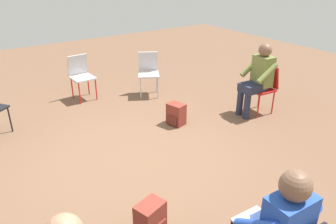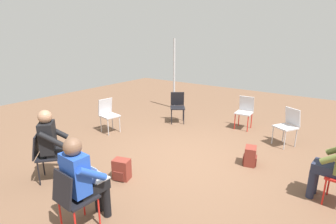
# 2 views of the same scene
# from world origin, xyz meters

# --- Properties ---
(ground_plane) EXTENTS (15.12, 15.12, 0.00)m
(ground_plane) POSITION_xyz_m (0.00, 0.00, 0.00)
(ground_plane) COLOR brown
(chair_west) EXTENTS (0.46, 0.42, 0.85)m
(chair_west) POSITION_xyz_m (-2.53, 0.21, 0.50)
(chair_west) COLOR #B7B7BC
(chair_west) RESTS_ON ground
(chair_south) EXTENTS (0.46, 0.50, 0.85)m
(chair_south) POSITION_xyz_m (-0.23, -2.52, 0.50)
(chair_south) COLOR #B7B7BC
(chair_south) RESTS_ON ground
(chair_east) EXTENTS (0.46, 0.42, 0.85)m
(chair_east) POSITION_xyz_m (2.47, -0.13, 0.50)
(chair_east) COLOR black
(chair_east) RESTS_ON ground
(chair_southwest) EXTENTS (0.58, 0.57, 0.85)m
(chair_southwest) POSITION_xyz_m (-1.93, -1.53, 0.50)
(chair_southwest) COLOR black
(chair_southwest) RESTS_ON ground
(chair_southeast) EXTENTS (0.59, 0.58, 0.85)m
(chair_southeast) POSITION_xyz_m (2.00, -1.57, 0.50)
(chair_southeast) COLOR black
(chair_southeast) RESTS_ON ground
(chair_northwest) EXTENTS (0.57, 0.55, 0.85)m
(chair_northwest) POSITION_xyz_m (-1.99, 1.39, 0.50)
(chair_northwest) COLOR #B7B7BC
(chair_northwest) RESTS_ON ground
(person_with_laptop) EXTENTS (0.54, 0.51, 1.24)m
(person_with_laptop) POSITION_xyz_m (2.30, -0.12, 0.69)
(person_with_laptop) COLOR black
(person_with_laptop) RESTS_ON ground
(person_in_black) EXTENTS (0.63, 0.63, 1.24)m
(person_in_black) POSITION_xyz_m (1.87, -1.46, 0.69)
(person_in_black) COLOR black
(person_in_black) RESTS_ON ground
(backpack_near_laptop_user) EXTENTS (0.30, 0.33, 0.36)m
(backpack_near_laptop_user) POSITION_xyz_m (1.23, -0.56, 0.16)
(backpack_near_laptop_user) COLOR maroon
(backpack_near_laptop_user) RESTS_ON ground
(backpack_by_empty_chair) EXTENTS (0.32, 0.29, 0.36)m
(backpack_by_empty_chair) POSITION_xyz_m (-0.58, 1.06, 0.16)
(backpack_by_empty_chair) COLOR maroon
(backpack_by_empty_chair) RESTS_ON ground
(tent_pole_near) EXTENTS (0.07, 0.07, 2.30)m
(tent_pole_near) POSITION_xyz_m (-3.10, -2.46, 1.15)
(tent_pole_near) COLOR #B2B2B7
(tent_pole_near) RESTS_ON ground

